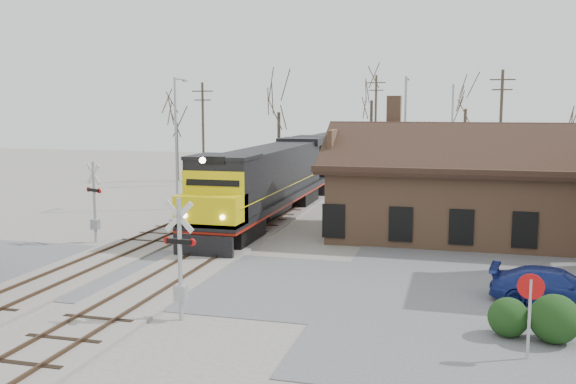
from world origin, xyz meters
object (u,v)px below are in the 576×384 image
object	(u,v)px
parked_car	(556,287)
depot	(462,194)
locomotive_lead	(265,182)
locomotive_trailing	(332,156)

from	to	relation	value
parked_car	depot	bearing A→B (deg)	23.97
depot	locomotive_lead	world-z (taller)	depot
locomotive_trailing	depot	bearing A→B (deg)	-63.23
depot	locomotive_trailing	distance (m)	26.62
locomotive_trailing	parked_car	xyz separation A→B (m)	(15.36, -35.80, -1.87)
depot	parked_car	distance (m)	12.62
locomotive_lead	parked_car	xyz separation A→B (m)	(15.36, -13.69, -1.87)
locomotive_lead	locomotive_trailing	size ratio (longest dim) A/B	1.00
depot	locomotive_trailing	size ratio (longest dim) A/B	0.70
depot	parked_car	world-z (taller)	depot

